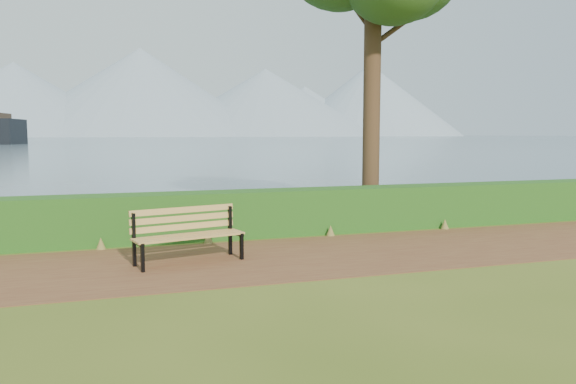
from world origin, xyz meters
name	(u,v)px	position (x,y,z in m)	size (l,w,h in m)	color
ground	(290,261)	(0.00, 0.00, 0.00)	(140.00, 140.00, 0.00)	#445618
path	(285,257)	(0.00, 0.30, 0.01)	(40.00, 3.40, 0.01)	brown
hedge	(254,213)	(0.00, 2.60, 0.50)	(32.00, 0.85, 1.00)	#184915
water	(115,138)	(0.00, 260.00, 0.01)	(700.00, 510.00, 0.00)	#45596E
mountains	(98,96)	(-9.17, 406.05, 27.70)	(585.00, 190.00, 70.00)	gray
bench	(187,231)	(-1.74, 0.48, 0.55)	(1.99, 0.99, 0.96)	black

